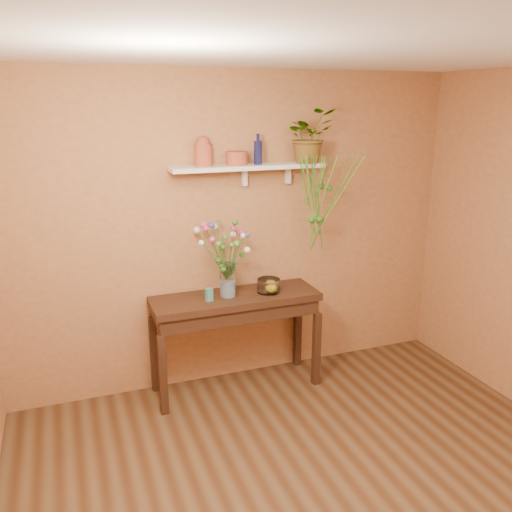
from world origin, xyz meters
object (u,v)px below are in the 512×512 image
(glass_vase, at_px, (228,283))
(spider_plant, at_px, (309,136))
(terracotta_jug, at_px, (203,152))
(sideboard, at_px, (236,309))
(bouquet, at_px, (224,243))
(blue_bottle, at_px, (258,152))
(glass_bowl, at_px, (269,286))

(glass_vase, bearing_deg, spider_plant, 6.60)
(terracotta_jug, bearing_deg, sideboard, -34.95)
(terracotta_jug, relative_size, bouquet, 0.45)
(blue_bottle, bearing_deg, sideboard, -155.45)
(spider_plant, distance_m, glass_bowl, 1.31)
(spider_plant, distance_m, glass_vase, 1.40)
(terracotta_jug, height_order, glass_bowl, terracotta_jug)
(sideboard, distance_m, glass_vase, 0.25)
(spider_plant, height_order, glass_vase, spider_plant)
(sideboard, relative_size, glass_bowl, 7.29)
(sideboard, height_order, bouquet, bouquet)
(sideboard, xyz_separation_m, spider_plant, (0.69, 0.09, 1.42))
(bouquet, relative_size, glass_bowl, 2.70)
(terracotta_jug, distance_m, glass_vase, 1.09)
(glass_bowl, bearing_deg, spider_plant, 15.69)
(spider_plant, height_order, bouquet, spider_plant)
(blue_bottle, xyz_separation_m, glass_bowl, (0.05, -0.14, -1.12))
(blue_bottle, distance_m, bouquet, 0.79)
(glass_vase, bearing_deg, glass_bowl, -3.96)
(glass_vase, height_order, glass_bowl, glass_vase)
(glass_vase, xyz_separation_m, bouquet, (-0.02, -0.00, 0.35))
(sideboard, distance_m, spider_plant, 1.59)
(blue_bottle, relative_size, spider_plant, 0.56)
(blue_bottle, bearing_deg, glass_vase, -160.36)
(terracotta_jug, height_order, glass_vase, terracotta_jug)
(sideboard, height_order, glass_vase, glass_vase)
(terracotta_jug, xyz_separation_m, glass_bowl, (0.50, -0.17, -1.14))
(glass_bowl, bearing_deg, terracotta_jug, 161.21)
(spider_plant, distance_m, bouquet, 1.15)
(spider_plant, xyz_separation_m, bouquet, (-0.78, -0.09, -0.83))
(glass_vase, distance_m, bouquet, 0.35)
(sideboard, xyz_separation_m, glass_bowl, (0.29, -0.02, 0.18))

